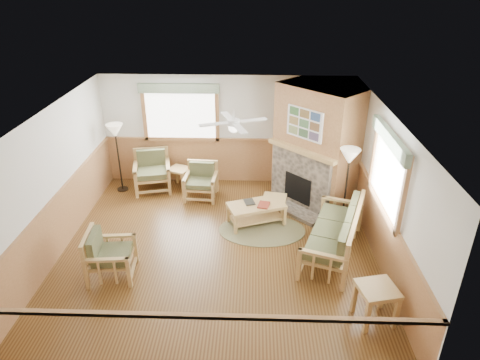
{
  "coord_description": "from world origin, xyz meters",
  "views": [
    {
      "loc": [
        0.66,
        -6.84,
        4.91
      ],
      "look_at": [
        0.4,
        0.7,
        1.15
      ],
      "focal_mm": 32.0,
      "sensor_mm": 36.0,
      "label": 1
    }
  ],
  "objects_px": {
    "armchair_back_right": "(201,182)",
    "end_table_sofa": "(375,304)",
    "end_table_chairs": "(180,178)",
    "floor_lamp_right": "(346,188)",
    "sofa": "(333,232)",
    "armchair_left": "(111,254)",
    "coffee_table": "(256,214)",
    "armchair_back_left": "(152,171)",
    "footstool": "(274,206)",
    "floor_lamp_left": "(119,158)"
  },
  "relations": [
    {
      "from": "armchair_back_right",
      "to": "floor_lamp_left",
      "type": "xyz_separation_m",
      "value": [
        -1.98,
        0.31,
        0.44
      ]
    },
    {
      "from": "coffee_table",
      "to": "floor_lamp_right",
      "type": "distance_m",
      "value": 1.92
    },
    {
      "from": "end_table_chairs",
      "to": "floor_lamp_left",
      "type": "xyz_separation_m",
      "value": [
        -1.4,
        -0.17,
        0.59
      ]
    },
    {
      "from": "armchair_back_left",
      "to": "end_table_chairs",
      "type": "distance_m",
      "value": 0.69
    },
    {
      "from": "armchair_back_left",
      "to": "end_table_sofa",
      "type": "relative_size",
      "value": 1.51
    },
    {
      "from": "armchair_back_left",
      "to": "armchair_back_right",
      "type": "xyz_separation_m",
      "value": [
        1.22,
        -0.38,
        -0.07
      ]
    },
    {
      "from": "armchair_back_right",
      "to": "end_table_sofa",
      "type": "relative_size",
      "value": 1.3
    },
    {
      "from": "armchair_back_right",
      "to": "floor_lamp_right",
      "type": "bearing_deg",
      "value": -16.32
    },
    {
      "from": "end_table_chairs",
      "to": "floor_lamp_right",
      "type": "relative_size",
      "value": 0.3
    },
    {
      "from": "armchair_back_left",
      "to": "footstool",
      "type": "relative_size",
      "value": 1.9
    },
    {
      "from": "end_table_chairs",
      "to": "armchair_left",
      "type": "bearing_deg",
      "value": -100.85
    },
    {
      "from": "armchair_back_left",
      "to": "armchair_left",
      "type": "bearing_deg",
      "value": -102.44
    },
    {
      "from": "sofa",
      "to": "footstool",
      "type": "height_order",
      "value": "sofa"
    },
    {
      "from": "sofa",
      "to": "armchair_left",
      "type": "distance_m",
      "value": 4.04
    },
    {
      "from": "floor_lamp_right",
      "to": "floor_lamp_left",
      "type": "bearing_deg",
      "value": 164.21
    },
    {
      "from": "floor_lamp_left",
      "to": "armchair_back_right",
      "type": "bearing_deg",
      "value": -8.99
    },
    {
      "from": "armchair_back_right",
      "to": "armchair_left",
      "type": "height_order",
      "value": "armchair_left"
    },
    {
      "from": "footstool",
      "to": "floor_lamp_left",
      "type": "xyz_separation_m",
      "value": [
        -3.68,
        1.08,
        0.63
      ]
    },
    {
      "from": "sofa",
      "to": "armchair_back_left",
      "type": "distance_m",
      "value": 4.69
    },
    {
      "from": "armchair_left",
      "to": "coffee_table",
      "type": "distance_m",
      "value": 3.11
    },
    {
      "from": "sofa",
      "to": "floor_lamp_left",
      "type": "relative_size",
      "value": 1.21
    },
    {
      "from": "sofa",
      "to": "armchair_left",
      "type": "relative_size",
      "value": 2.37
    },
    {
      "from": "floor_lamp_left",
      "to": "armchair_left",
      "type": "bearing_deg",
      "value": -76.87
    },
    {
      "from": "end_table_chairs",
      "to": "end_table_sofa",
      "type": "height_order",
      "value": "end_table_sofa"
    },
    {
      "from": "end_table_chairs",
      "to": "end_table_sofa",
      "type": "bearing_deg",
      "value": -49.53
    },
    {
      "from": "armchair_back_right",
      "to": "armchair_back_left",
      "type": "bearing_deg",
      "value": 166.37
    },
    {
      "from": "armchair_back_right",
      "to": "coffee_table",
      "type": "height_order",
      "value": "armchair_back_right"
    },
    {
      "from": "floor_lamp_left",
      "to": "sofa",
      "type": "bearing_deg",
      "value": -27.53
    },
    {
      "from": "sofa",
      "to": "armchair_back_right",
      "type": "bearing_deg",
      "value": -108.71
    },
    {
      "from": "coffee_table",
      "to": "end_table_chairs",
      "type": "xyz_separation_m",
      "value": [
        -1.88,
        1.61,
        0.03
      ]
    },
    {
      "from": "sofa",
      "to": "footstool",
      "type": "relative_size",
      "value": 4.13
    },
    {
      "from": "coffee_table",
      "to": "footstool",
      "type": "relative_size",
      "value": 2.35
    },
    {
      "from": "floor_lamp_left",
      "to": "end_table_sofa",
      "type": "bearing_deg",
      "value": -39.23
    },
    {
      "from": "end_table_chairs",
      "to": "floor_lamp_right",
      "type": "xyz_separation_m",
      "value": [
        3.7,
        -1.61,
        0.61
      ]
    },
    {
      "from": "end_table_sofa",
      "to": "floor_lamp_left",
      "type": "height_order",
      "value": "floor_lamp_left"
    },
    {
      "from": "floor_lamp_right",
      "to": "footstool",
      "type": "bearing_deg",
      "value": 165.53
    },
    {
      "from": "sofa",
      "to": "armchair_back_right",
      "type": "xyz_separation_m",
      "value": [
        -2.73,
        2.14,
        -0.07
      ]
    },
    {
      "from": "end_table_sofa",
      "to": "footstool",
      "type": "height_order",
      "value": "end_table_sofa"
    },
    {
      "from": "armchair_back_left",
      "to": "end_table_sofa",
      "type": "bearing_deg",
      "value": -56.61
    },
    {
      "from": "armchair_back_right",
      "to": "floor_lamp_left",
      "type": "height_order",
      "value": "floor_lamp_left"
    },
    {
      "from": "sofa",
      "to": "end_table_chairs",
      "type": "xyz_separation_m",
      "value": [
        -3.31,
        2.63,
        -0.21
      ]
    },
    {
      "from": "coffee_table",
      "to": "floor_lamp_left",
      "type": "xyz_separation_m",
      "value": [
        -3.29,
        1.44,
        0.62
      ]
    },
    {
      "from": "armchair_back_right",
      "to": "coffee_table",
      "type": "xyz_separation_m",
      "value": [
        1.31,
        -1.13,
        -0.17
      ]
    },
    {
      "from": "coffee_table",
      "to": "footstool",
      "type": "xyz_separation_m",
      "value": [
        0.39,
        0.36,
        -0.02
      ]
    },
    {
      "from": "armchair_back_left",
      "to": "end_table_chairs",
      "type": "relative_size",
      "value": 1.82
    },
    {
      "from": "armchair_back_left",
      "to": "end_table_chairs",
      "type": "xyz_separation_m",
      "value": [
        0.65,
        0.1,
        -0.21
      ]
    },
    {
      "from": "sofa",
      "to": "coffee_table",
      "type": "height_order",
      "value": "sofa"
    },
    {
      "from": "end_table_chairs",
      "to": "end_table_sofa",
      "type": "relative_size",
      "value": 0.83
    },
    {
      "from": "floor_lamp_left",
      "to": "coffee_table",
      "type": "bearing_deg",
      "value": -23.67
    },
    {
      "from": "coffee_table",
      "to": "floor_lamp_right",
      "type": "relative_size",
      "value": 0.67
    }
  ]
}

